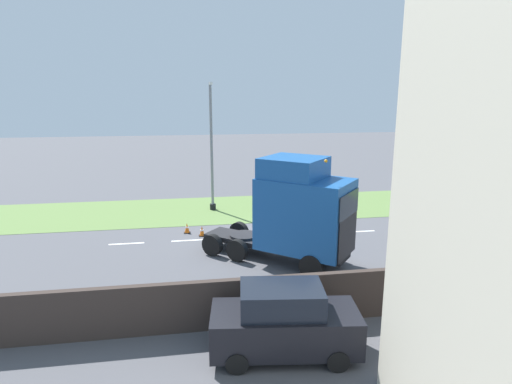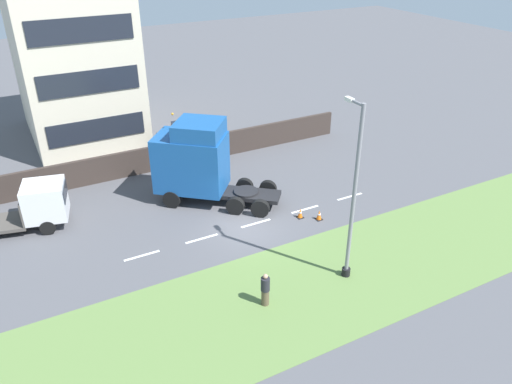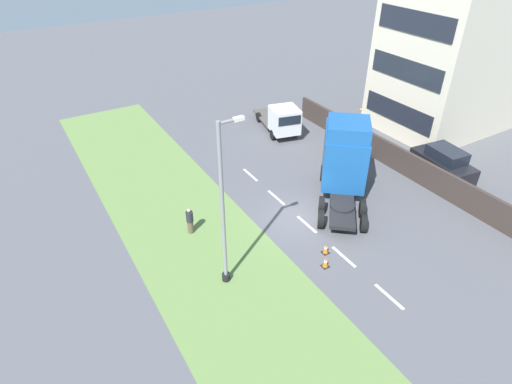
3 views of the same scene
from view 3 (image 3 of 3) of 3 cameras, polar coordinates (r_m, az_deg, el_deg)
The scene contains 12 objects.
ground_plane at distance 25.14m, azimuth 5.84°, elevation -3.48°, with size 120.00×120.00×0.00m, color #515156.
grass_verge at distance 22.76m, azimuth -6.60°, elevation -8.12°, with size 7.00×44.00×0.01m.
lane_markings at distance 24.71m, azimuth 6.79°, elevation -4.30°, with size 0.16×14.60×0.00m.
boundary_wall at distance 30.21m, azimuth 19.91°, elevation 3.30°, with size 0.25×24.00×1.72m.
building_block at distance 37.96m, azimuth 25.11°, elevation 16.03°, with size 10.91×7.55×12.26m.
lorry_cab at distance 26.75m, azimuth 11.76°, elevation 4.66°, with size 6.34×6.87×5.04m.
flatbed_truck at distance 34.02m, azimuth 3.48°, elevation 9.59°, with size 3.35×6.31×2.49m.
parked_car at distance 30.84m, azimuth 23.68°, elevation 3.46°, with size 2.36×4.54×2.18m.
lamp_post at distance 18.80m, azimuth -4.28°, elevation -3.33°, with size 1.32×0.40×8.34m.
pedestrian at distance 23.77m, azimuth -8.80°, elevation -3.85°, with size 0.39×0.39×1.61m.
traffic_cone_lead at distance 22.77m, azimuth 9.28°, elevation -7.46°, with size 0.36×0.36×0.58m.
traffic_cone_trailing at distance 21.98m, azimuth 9.26°, elevation -9.23°, with size 0.36×0.36×0.58m.
Camera 3 is at (-12.48, -15.85, 15.01)m, focal length 30.00 mm.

